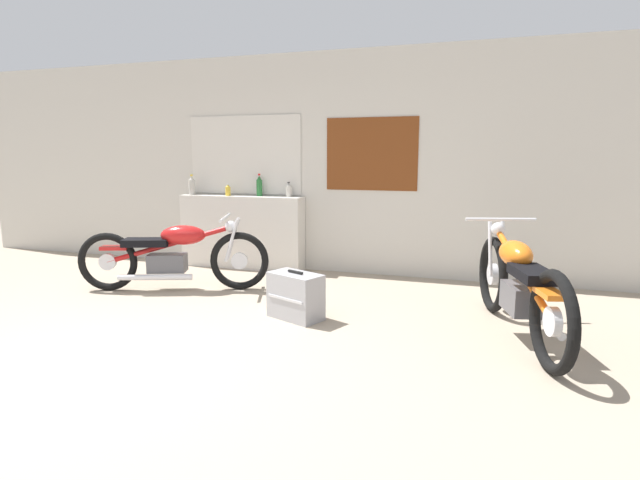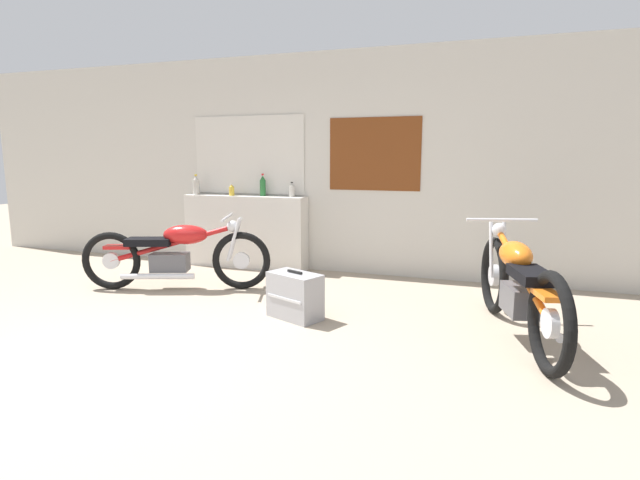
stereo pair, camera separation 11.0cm
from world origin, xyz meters
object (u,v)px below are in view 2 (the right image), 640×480
object	(u,v)px
motorcycle_orange	(518,286)
hard_case_silver	(295,296)
motorcycle_red	(176,253)
bottle_left_center	(232,190)
bottle_right_center	(292,190)
bottle_leftmost	(196,186)
bottle_center	(263,186)

from	to	relation	value
motorcycle_orange	hard_case_silver	distance (m)	1.95
motorcycle_red	hard_case_silver	size ratio (longest dim) A/B	3.56
bottle_left_center	bottle_right_center	world-z (taller)	bottle_right_center
bottle_left_center	hard_case_silver	xyz separation A→B (m)	(1.62, -1.77, -0.84)
hard_case_silver	motorcycle_orange	bearing A→B (deg)	3.50
bottle_leftmost	motorcycle_red	size ratio (longest dim) A/B	0.14
bottle_right_center	motorcycle_red	xyz separation A→B (m)	(-0.89, -1.32, -0.65)
motorcycle_orange	hard_case_silver	bearing A→B (deg)	-176.50
hard_case_silver	motorcycle_red	bearing A→B (deg)	162.56
bottle_right_center	motorcycle_orange	world-z (taller)	bottle_right_center
bottle_leftmost	bottle_center	bearing A→B (deg)	4.43
motorcycle_orange	hard_case_silver	world-z (taller)	motorcycle_orange
bottle_center	hard_case_silver	distance (m)	2.39
motorcycle_orange	hard_case_silver	xyz separation A→B (m)	(-1.94, -0.12, -0.23)
bottle_center	motorcycle_red	distance (m)	1.58
bottle_left_center	motorcycle_red	bearing A→B (deg)	-91.99
bottle_right_center	motorcycle_red	bearing A→B (deg)	-123.87
motorcycle_orange	hard_case_silver	size ratio (longest dim) A/B	3.66
motorcycle_red	bottle_left_center	bearing A→B (deg)	88.01
bottle_left_center	bottle_center	xyz separation A→B (m)	(0.42, 0.09, 0.06)
bottle_left_center	motorcycle_red	world-z (taller)	bottle_left_center
motorcycle_red	hard_case_silver	bearing A→B (deg)	-17.44
bottle_leftmost	bottle_left_center	world-z (taller)	bottle_leftmost
motorcycle_red	bottle_center	bearing A→B (deg)	70.91
bottle_center	motorcycle_orange	bearing A→B (deg)	-29.04
bottle_left_center	bottle_right_center	xyz separation A→B (m)	(0.84, 0.07, 0.01)
motorcycle_red	hard_case_silver	xyz separation A→B (m)	(1.66, -0.52, -0.20)
bottle_left_center	motorcycle_orange	distance (m)	3.97
bottle_left_center	bottle_leftmost	bearing A→B (deg)	178.65
motorcycle_orange	motorcycle_red	bearing A→B (deg)	173.60
bottle_left_center	motorcycle_orange	xyz separation A→B (m)	(3.56, -1.65, -0.61)
bottle_left_center	hard_case_silver	size ratio (longest dim) A/B	0.29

